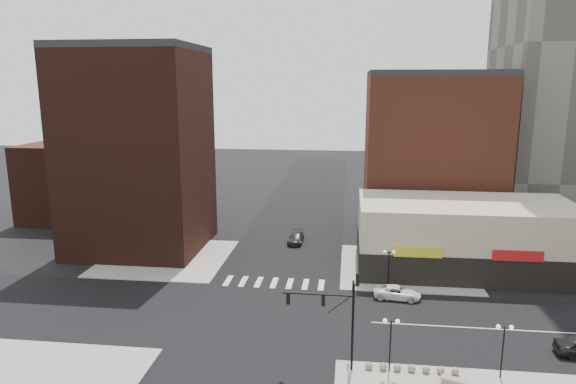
{
  "coord_description": "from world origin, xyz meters",
  "views": [
    {
      "loc": [
        7.64,
        -43.43,
        21.24
      ],
      "look_at": [
        1.9,
        4.09,
        11.0
      ],
      "focal_mm": 32.0,
      "sensor_mm": 36.0,
      "label": 1
    }
  ],
  "objects_px": {
    "traffic_signal": "(340,307)",
    "street_lamp_se_b": "(504,338)",
    "street_lamp_ne": "(389,259)",
    "street_lamp_se_a": "(391,331)",
    "white_suv": "(397,292)",
    "stone_bench": "(455,382)",
    "dark_sedan_north": "(296,238)"
  },
  "relations": [
    {
      "from": "dark_sedan_north",
      "to": "stone_bench",
      "type": "xyz_separation_m",
      "value": [
        14.79,
        -31.99,
        -0.32
      ]
    },
    {
      "from": "street_lamp_se_a",
      "to": "white_suv",
      "type": "relative_size",
      "value": 0.89
    },
    {
      "from": "street_lamp_se_b",
      "to": "white_suv",
      "type": "height_order",
      "value": "street_lamp_se_b"
    },
    {
      "from": "traffic_signal",
      "to": "street_lamp_se_a",
      "type": "distance_m",
      "value": 4.12
    },
    {
      "from": "street_lamp_se_b",
      "to": "white_suv",
      "type": "xyz_separation_m",
      "value": [
        -6.24,
        13.68,
        -2.64
      ]
    },
    {
      "from": "street_lamp_ne",
      "to": "stone_bench",
      "type": "bearing_deg",
      "value": -78.55
    },
    {
      "from": "dark_sedan_north",
      "to": "stone_bench",
      "type": "bearing_deg",
      "value": -64.35
    },
    {
      "from": "traffic_signal",
      "to": "street_lamp_se_a",
      "type": "xyz_separation_m",
      "value": [
        3.76,
        -0.17,
        -1.67
      ]
    },
    {
      "from": "street_lamp_ne",
      "to": "dark_sedan_north",
      "type": "relative_size",
      "value": 0.88
    },
    {
      "from": "stone_bench",
      "to": "traffic_signal",
      "type": "bearing_deg",
      "value": -170.75
    },
    {
      "from": "street_lamp_se_a",
      "to": "stone_bench",
      "type": "relative_size",
      "value": 2.0
    },
    {
      "from": "street_lamp_se_a",
      "to": "stone_bench",
      "type": "height_order",
      "value": "street_lamp_se_a"
    },
    {
      "from": "street_lamp_se_b",
      "to": "traffic_signal",
      "type": "bearing_deg",
      "value": 179.18
    },
    {
      "from": "street_lamp_se_a",
      "to": "street_lamp_ne",
      "type": "height_order",
      "value": "same"
    },
    {
      "from": "street_lamp_ne",
      "to": "white_suv",
      "type": "relative_size",
      "value": 0.89
    },
    {
      "from": "stone_bench",
      "to": "dark_sedan_north",
      "type": "bearing_deg",
      "value": 134.61
    },
    {
      "from": "dark_sedan_north",
      "to": "white_suv",
      "type": "bearing_deg",
      "value": -53.79
    },
    {
      "from": "street_lamp_se_b",
      "to": "street_lamp_se_a",
      "type": "bearing_deg",
      "value": 180.0
    },
    {
      "from": "traffic_signal",
      "to": "stone_bench",
      "type": "xyz_separation_m",
      "value": [
        8.28,
        -1.54,
        -4.59
      ]
    },
    {
      "from": "street_lamp_se_b",
      "to": "white_suv",
      "type": "relative_size",
      "value": 0.89
    },
    {
      "from": "white_suv",
      "to": "stone_bench",
      "type": "bearing_deg",
      "value": -164.56
    },
    {
      "from": "traffic_signal",
      "to": "street_lamp_se_b",
      "type": "relative_size",
      "value": 1.87
    },
    {
      "from": "street_lamp_se_b",
      "to": "street_lamp_ne",
      "type": "distance_m",
      "value": 17.46
    },
    {
      "from": "traffic_signal",
      "to": "street_lamp_se_b",
      "type": "bearing_deg",
      "value": -0.82
    },
    {
      "from": "street_lamp_ne",
      "to": "stone_bench",
      "type": "relative_size",
      "value": 2.0
    },
    {
      "from": "street_lamp_se_a",
      "to": "street_lamp_se_b",
      "type": "relative_size",
      "value": 1.0
    },
    {
      "from": "street_lamp_se_b",
      "to": "street_lamp_ne",
      "type": "height_order",
      "value": "same"
    },
    {
      "from": "street_lamp_se_b",
      "to": "street_lamp_ne",
      "type": "xyz_separation_m",
      "value": [
        -7.0,
        16.0,
        0.0
      ]
    },
    {
      "from": "white_suv",
      "to": "dark_sedan_north",
      "type": "distance_m",
      "value": 20.77
    },
    {
      "from": "traffic_signal",
      "to": "white_suv",
      "type": "xyz_separation_m",
      "value": [
        5.52,
        13.51,
        -4.31
      ]
    },
    {
      "from": "street_lamp_se_b",
      "to": "stone_bench",
      "type": "distance_m",
      "value": 4.75
    },
    {
      "from": "street_lamp_se_b",
      "to": "stone_bench",
      "type": "xyz_separation_m",
      "value": [
        -3.48,
        -1.37,
        -2.92
      ]
    }
  ]
}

